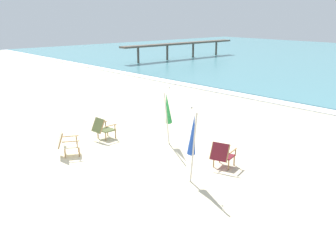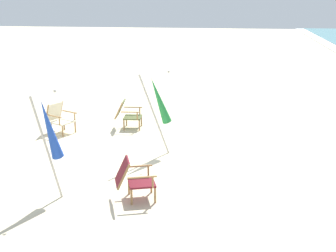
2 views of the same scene
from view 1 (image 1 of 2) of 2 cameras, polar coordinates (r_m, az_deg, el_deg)
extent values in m
plane|color=beige|center=(12.03, -4.67, -5.18)|extent=(80.00, 80.00, 0.00)
cube|color=white|center=(19.79, 20.16, 2.48)|extent=(80.00, 1.10, 0.06)
cube|color=#515B33|center=(14.25, -8.91, -0.54)|extent=(0.55, 0.51, 0.04)
cube|color=#515B33|center=(13.99, -10.11, 0.08)|extent=(0.51, 0.29, 0.48)
cylinder|color=olive|center=(14.60, -8.76, -0.79)|extent=(0.04, 0.04, 0.32)
cylinder|color=olive|center=(14.24, -7.63, -1.18)|extent=(0.04, 0.04, 0.32)
cylinder|color=olive|center=(14.36, -10.13, -1.14)|extent=(0.04, 0.04, 0.32)
cylinder|color=olive|center=(14.00, -9.02, -1.55)|extent=(0.04, 0.04, 0.32)
cube|color=olive|center=(14.40, -9.68, 0.50)|extent=(0.07, 0.53, 0.02)
cylinder|color=olive|center=(14.53, -9.06, 0.23)|extent=(0.04, 0.04, 0.22)
cube|color=olive|center=(13.96, -8.33, 0.07)|extent=(0.07, 0.53, 0.02)
cylinder|color=olive|center=(14.10, -7.71, -0.21)|extent=(0.04, 0.04, 0.22)
cylinder|color=olive|center=(14.19, -10.71, 0.28)|extent=(0.06, 0.26, 0.49)
cylinder|color=olive|center=(13.79, -9.50, -0.12)|extent=(0.06, 0.26, 0.49)
cube|color=maroon|center=(11.65, 8.16, -4.33)|extent=(0.64, 0.62, 0.04)
cube|color=maroon|center=(11.27, 7.51, -3.76)|extent=(0.55, 0.39, 0.49)
cylinder|color=olive|center=(11.98, 7.49, -4.54)|extent=(0.04, 0.04, 0.32)
cylinder|color=olive|center=(11.82, 9.58, -4.93)|extent=(0.04, 0.04, 0.32)
cylinder|color=olive|center=(11.61, 6.64, -5.20)|extent=(0.04, 0.04, 0.32)
cylinder|color=olive|center=(11.44, 8.79, -5.61)|extent=(0.04, 0.04, 0.32)
cube|color=olive|center=(11.66, 6.89, -3.11)|extent=(0.20, 0.51, 0.02)
cylinder|color=olive|center=(11.86, 7.24, -3.36)|extent=(0.04, 0.04, 0.22)
cube|color=olive|center=(11.47, 9.45, -3.56)|extent=(0.20, 0.51, 0.02)
cylinder|color=olive|center=(11.67, 9.77, -3.80)|extent=(0.04, 0.04, 0.22)
cylinder|color=olive|center=(11.36, 6.33, -3.54)|extent=(0.12, 0.26, 0.49)
cylinder|color=olive|center=(11.18, 8.71, -3.97)|extent=(0.12, 0.26, 0.49)
cube|color=beige|center=(12.81, -13.82, -2.75)|extent=(0.68, 0.66, 0.04)
cube|color=beige|center=(12.73, -15.34, -1.80)|extent=(0.53, 0.40, 0.51)
cylinder|color=olive|center=(13.08, -12.86, -3.02)|extent=(0.04, 0.04, 0.32)
cylinder|color=olive|center=(12.64, -12.77, -3.70)|extent=(0.04, 0.04, 0.32)
cylinder|color=olive|center=(13.08, -14.75, -3.16)|extent=(0.04, 0.04, 0.32)
cylinder|color=olive|center=(12.64, -14.72, -3.84)|extent=(0.04, 0.04, 0.32)
cube|color=olive|center=(13.01, -14.01, -1.45)|extent=(0.27, 0.49, 0.02)
cylinder|color=olive|center=(13.04, -13.16, -1.85)|extent=(0.04, 0.04, 0.22)
cube|color=olive|center=(12.47, -13.95, -2.20)|extent=(0.27, 0.49, 0.02)
cylinder|color=olive|center=(12.51, -13.05, -2.62)|extent=(0.04, 0.04, 0.22)
cylinder|color=olive|center=(12.98, -15.35, -1.46)|extent=(0.13, 0.20, 0.51)
cylinder|color=olive|center=(12.49, -15.34, -2.15)|extent=(0.13, 0.20, 0.51)
cylinder|color=#B7B2A8|center=(10.05, 3.71, -3.34)|extent=(0.51, 0.33, 2.05)
cone|color=blue|center=(10.02, 3.62, -1.25)|extent=(0.54, 0.45, 1.17)
sphere|color=#B7B2A8|center=(10.00, 3.45, 2.65)|extent=(0.06, 0.06, 0.06)
cylinder|color=#B7B2A8|center=(12.95, -0.18, 1.00)|extent=(0.50, 0.66, 1.98)
cone|color=#23843D|center=(12.99, -0.06, 2.61)|extent=(0.54, 0.63, 1.16)
sphere|color=#B7B2A8|center=(13.09, 0.17, 5.57)|extent=(0.06, 0.06, 0.06)
cube|color=brown|center=(38.27, 1.84, 11.88)|extent=(0.90, 13.61, 0.16)
cylinder|color=brown|center=(35.04, -4.35, 10.19)|extent=(0.20, 0.20, 1.54)
cylinder|color=brown|center=(37.19, -0.11, 10.58)|extent=(0.20, 0.20, 1.54)
cylinder|color=brown|center=(39.51, 3.66, 10.87)|extent=(0.20, 0.20, 1.54)
cylinder|color=brown|center=(41.98, 7.00, 11.09)|extent=(0.20, 0.20, 1.54)
camera|label=2|loc=(9.99, 53.93, 5.97)|focal=50.00mm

